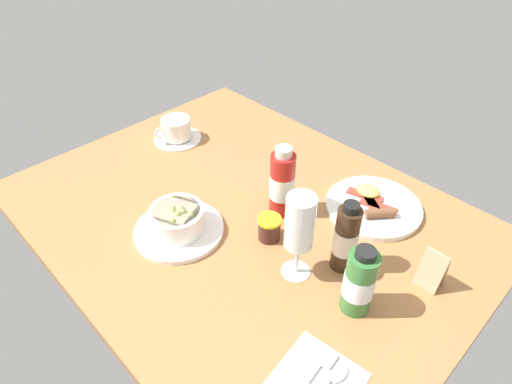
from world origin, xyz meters
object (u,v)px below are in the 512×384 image
(sauce_bottle_brown, at_px, (346,239))
(sauce_bottle_red, at_px, (282,184))
(breakfast_plate, at_px, (373,205))
(menu_card, at_px, (433,268))
(wine_glass, at_px, (300,225))
(porridge_bowl, at_px, (178,222))
(jam_jar, at_px, (269,228))
(coffee_cup, at_px, (176,130))
(sauce_bottle_green, at_px, (359,282))

(sauce_bottle_brown, bearing_deg, sauce_bottle_red, 170.11)
(breakfast_plate, height_order, menu_card, menu_card)
(wine_glass, bearing_deg, menu_card, 39.16)
(sauce_bottle_brown, height_order, menu_card, sauce_bottle_brown)
(porridge_bowl, xyz_separation_m, jam_jar, (0.16, 0.14, -0.00))
(coffee_cup, height_order, sauce_bottle_red, sauce_bottle_red)
(porridge_bowl, xyz_separation_m, sauce_bottle_green, (0.40, 0.12, 0.04))
(jam_jar, xyz_separation_m, sauce_bottle_brown, (0.17, 0.05, 0.05))
(menu_card, bearing_deg, jam_jar, -156.57)
(sauce_bottle_red, height_order, breakfast_plate, sauce_bottle_red)
(sauce_bottle_red, bearing_deg, coffee_cup, 178.16)
(sauce_bottle_green, height_order, menu_card, sauce_bottle_green)
(menu_card, bearing_deg, wine_glass, -140.84)
(sauce_bottle_red, xyz_separation_m, menu_card, (0.36, 0.05, -0.04))
(wine_glass, relative_size, breakfast_plate, 0.87)
(wine_glass, height_order, jam_jar, wine_glass)
(sauce_bottle_red, bearing_deg, menu_card, 7.98)
(coffee_cup, xyz_separation_m, jam_jar, (0.49, -0.10, -0.00))
(sauce_bottle_red, distance_m, menu_card, 0.37)
(sauce_bottle_red, distance_m, breakfast_plate, 0.24)
(coffee_cup, bearing_deg, sauce_bottle_brown, -4.45)
(sauce_bottle_green, bearing_deg, sauce_bottle_red, 160.29)
(breakfast_plate, xyz_separation_m, menu_card, (0.21, -0.12, 0.04))
(sauce_bottle_green, relative_size, sauce_bottle_brown, 0.91)
(sauce_bottle_green, relative_size, breakfast_plate, 0.67)
(porridge_bowl, bearing_deg, sauce_bottle_green, 16.39)
(jam_jar, relative_size, sauce_bottle_brown, 0.34)
(coffee_cup, relative_size, jam_jar, 2.45)
(coffee_cup, relative_size, sauce_bottle_brown, 0.84)
(porridge_bowl, distance_m, sauce_bottle_brown, 0.38)
(wine_glass, xyz_separation_m, sauce_bottle_green, (0.14, 0.02, -0.06))
(jam_jar, height_order, sauce_bottle_brown, sauce_bottle_brown)
(porridge_bowl, distance_m, sauce_bottle_green, 0.42)
(sauce_bottle_brown, distance_m, menu_card, 0.18)
(jam_jar, distance_m, sauce_bottle_red, 0.11)
(sauce_bottle_brown, bearing_deg, jam_jar, -162.86)
(coffee_cup, xyz_separation_m, wine_glass, (0.60, -0.13, 0.10))
(breakfast_plate, bearing_deg, sauce_bottle_brown, -74.33)
(breakfast_plate, bearing_deg, porridge_bowl, -124.21)
(wine_glass, bearing_deg, breakfast_plate, 90.36)
(wine_glass, height_order, sauce_bottle_green, wine_glass)
(sauce_bottle_green, bearing_deg, wine_glass, -173.60)
(sauce_bottle_green, xyz_separation_m, breakfast_plate, (-0.14, 0.27, -0.06))
(sauce_bottle_green, height_order, breakfast_plate, sauce_bottle_green)
(wine_glass, xyz_separation_m, menu_card, (0.21, 0.17, -0.09))
(menu_card, bearing_deg, coffee_cup, -177.38)
(porridge_bowl, height_order, sauce_bottle_brown, sauce_bottle_brown)
(porridge_bowl, height_order, jam_jar, porridge_bowl)
(wine_glass, xyz_separation_m, sauce_bottle_brown, (0.06, 0.08, -0.05))
(coffee_cup, bearing_deg, sauce_bottle_green, -9.18)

